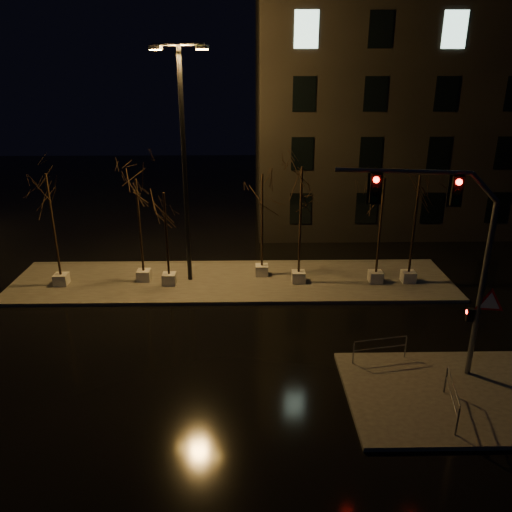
{
  "coord_description": "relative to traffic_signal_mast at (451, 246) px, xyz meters",
  "views": [
    {
      "loc": [
        0.74,
        -17.16,
        10.21
      ],
      "look_at": [
        1.12,
        2.36,
        2.8
      ],
      "focal_mm": 35.0,
      "sensor_mm": 36.0,
      "label": 1
    }
  ],
  "objects": [
    {
      "name": "median",
      "position": [
        -7.31,
        8.2,
        -4.75
      ],
      "size": [
        22.0,
        5.0,
        0.15
      ],
      "primitive_type": "cube",
      "color": "#46443F",
      "rests_on": "ground"
    },
    {
      "name": "tree_4",
      "position": [
        -4.01,
        7.88,
        -0.17
      ],
      "size": [
        1.8,
        1.8,
        5.94
      ],
      "color": "beige",
      "rests_on": "median"
    },
    {
      "name": "tree_3",
      "position": [
        -5.82,
        8.77,
        -0.57
      ],
      "size": [
        1.8,
        1.8,
        5.41
      ],
      "color": "beige",
      "rests_on": "median"
    },
    {
      "name": "tree_1",
      "position": [
        -11.76,
        8.21,
        -0.65
      ],
      "size": [
        1.8,
        1.8,
        5.3
      ],
      "color": "beige",
      "rests_on": "median"
    },
    {
      "name": "building",
      "position": [
        6.69,
        20.2,
        2.67
      ],
      "size": [
        25.0,
        12.0,
        15.0
      ],
      "primitive_type": "cube",
      "color": "black",
      "rests_on": "ground"
    },
    {
      "name": "sidewalk_corner",
      "position": [
        0.19,
        -1.3,
        -4.75
      ],
      "size": [
        7.0,
        5.0,
        0.15
      ],
      "primitive_type": "cube",
      "color": "#46443F",
      "rests_on": "ground"
    },
    {
      "name": "tree_6",
      "position": [
        1.48,
        7.79,
        -0.49
      ],
      "size": [
        1.8,
        1.8,
        5.52
      ],
      "color": "beige",
      "rests_on": "median"
    },
    {
      "name": "traffic_signal_mast",
      "position": [
        0.0,
        0.0,
        0.0
      ],
      "size": [
        5.77,
        1.03,
        7.12
      ],
      "rotation": [
        0.0,
        0.0,
        -0.15
      ],
      "color": "#5C5E64",
      "rests_on": "sidewalk_corner"
    },
    {
      "name": "guard_rail_b",
      "position": [
        -0.3,
        -2.28,
        -4.02
      ],
      "size": [
        0.48,
        2.1,
        1.01
      ],
      "rotation": [
        0.0,
        0.0,
        1.36
      ],
      "color": "#5C5E64",
      "rests_on": "sidewalk_corner"
    },
    {
      "name": "tree_0",
      "position": [
        -15.74,
        7.78,
        -0.37
      ],
      "size": [
        1.8,
        1.8,
        5.68
      ],
      "color": "beige",
      "rests_on": "median"
    },
    {
      "name": "tree_2",
      "position": [
        -10.42,
        7.73,
        -1.07
      ],
      "size": [
        1.8,
        1.8,
        4.75
      ],
      "color": "beige",
      "rests_on": "median"
    },
    {
      "name": "streetlight_main",
      "position": [
        -9.47,
        8.32,
        1.69
      ],
      "size": [
        2.7,
        1.15,
        11.03
      ],
      "rotation": [
        0.0,
        0.0,
        -0.32
      ],
      "color": "black",
      "rests_on": "median"
    },
    {
      "name": "tree_5",
      "position": [
        -0.16,
        7.8,
        -0.6
      ],
      "size": [
        1.8,
        1.8,
        5.36
      ],
      "color": "beige",
      "rests_on": "median"
    },
    {
      "name": "guard_rail_a",
      "position": [
        -1.76,
        0.7,
        -4.09
      ],
      "size": [
        2.05,
        0.43,
        0.9
      ],
      "rotation": [
        0.0,
        0.0,
        0.19
      ],
      "color": "#5C5E64",
      "rests_on": "sidewalk_corner"
    },
    {
      "name": "ground",
      "position": [
        -7.31,
        2.2,
        -4.83
      ],
      "size": [
        90.0,
        90.0,
        0.0
      ],
      "primitive_type": "plane",
      "color": "black",
      "rests_on": "ground"
    }
  ]
}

